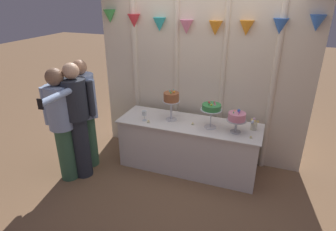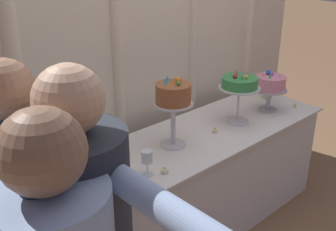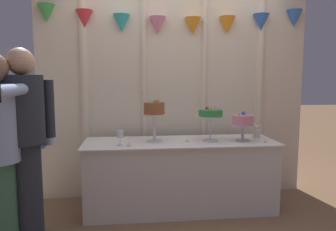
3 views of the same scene
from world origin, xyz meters
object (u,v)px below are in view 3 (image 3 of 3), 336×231
Objects in this scene: cake_display_center at (211,115)px; tealight_near_right at (265,142)px; guest_man_dark_suit at (24,143)px; tealight_far_left at (129,145)px; guest_man_pink_jacket at (26,139)px; flower_vase at (256,131)px; tealight_near_left at (187,141)px; cake_display_leftmost at (154,111)px; cake_table at (180,175)px; cake_display_rightmost at (243,121)px; wine_glass at (120,135)px.

cake_display_center reaches higher than tealight_near_right.
tealight_near_right is 2.28m from guest_man_dark_suit.
cake_display_center is 0.23× the size of guest_man_dark_suit.
guest_man_pink_jacket is at bearing -165.70° from tealight_far_left.
flower_vase is 4.32× the size of tealight_near_right.
tealight_near_right is at bearing -8.86° from tealight_near_left.
cake_display_leftmost reaches higher than tealight_near_right.
tealight_far_left reaches higher than tealight_near_left.
cake_display_leftmost reaches higher than tealight_far_left.
cake_table is 0.39m from tealight_near_left.
cake_table is 0.72m from cake_display_center.
tealight_far_left is at bearing -173.39° from cake_display_rightmost.
cake_table is 54.15× the size of tealight_near_right.
flower_vase is at bearing 12.84° from guest_man_pink_jacket.
tealight_near_right is 0.02× the size of guest_man_dark_suit.
cake_table is 43.85× the size of tealight_far_left.
tealight_far_left is at bearing -169.16° from cake_display_center.
guest_man_pink_jacket reaches higher than cake_display_leftmost.
guest_man_dark_suit is (0.08, -0.27, 0.02)m from guest_man_pink_jacket.
cake_display_center is 0.24× the size of guest_man_pink_jacket.
cake_table is 12.54× the size of flower_vase.
cake_table is 0.75m from cake_display_leftmost.
cake_table is at bearing 172.98° from cake_display_center.
cake_table is 0.69m from tealight_far_left.
tealight_near_left is 1.12× the size of tealight_near_right.
guest_man_dark_suit is (-1.35, -0.70, 0.53)m from cake_table.
wine_glass is 0.91m from guest_man_dark_suit.
cake_display_center is at bearing -166.45° from flower_vase.
cake_display_center is 8.31× the size of tealight_far_left.
guest_man_pink_jacket is at bearing -165.60° from tealight_near_left.
tealight_near_right is (1.49, -0.02, -0.10)m from wine_glass.
wine_glass is at bearing 149.28° from tealight_far_left.
guest_man_dark_suit is at bearing -166.54° from tealight_near_right.
cake_display_leftmost is at bearing 175.13° from cake_display_center.
cake_display_leftmost is 1.18× the size of cake_display_center.
tealight_near_left is 0.03× the size of guest_man_pink_jacket.
cake_table is 1.23× the size of guest_man_dark_suit.
cake_table is at bearing 145.99° from tealight_near_left.
tealight_near_right is at bearing -9.00° from cake_display_leftmost.
guest_man_pink_jacket is (-2.08, -0.36, -0.07)m from cake_display_rightmost.
tealight_near_right is at bearing -13.29° from cake_display_center.
cake_table is 13.48× the size of wine_glass.
cake_display_rightmost reaches higher than tealight_near_left.
cake_display_rightmost is 1.29m from wine_glass.
guest_man_pink_jacket is (-2.29, -0.52, 0.06)m from flower_vase.
cake_display_leftmost is 0.46m from tealight_near_left.
tealight_far_left is (0.08, -0.05, -0.10)m from wine_glass.
cake_display_rightmost is at bearing 17.59° from guest_man_dark_suit.
guest_man_dark_suit reaches higher than tealight_far_left.
guest_man_dark_suit is (-2.00, -0.64, -0.05)m from cake_display_rightmost.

